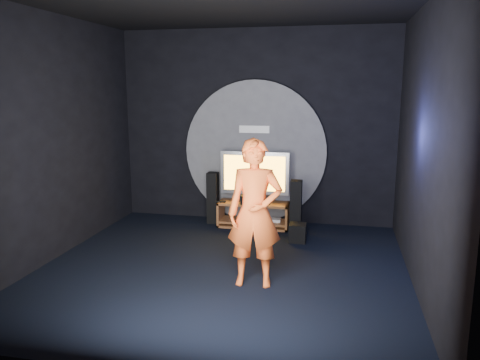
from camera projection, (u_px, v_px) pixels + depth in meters
name	position (u px, v px, depth m)	size (l,w,h in m)	color
floor	(223.00, 269.00, 6.46)	(5.00, 5.00, 0.00)	black
back_wall	(255.00, 127.00, 8.52)	(5.00, 0.04, 3.50)	black
front_wall	(144.00, 179.00, 3.72)	(5.00, 0.04, 3.50)	black
left_wall	(51.00, 139.00, 6.64)	(0.04, 5.00, 3.50)	black
right_wall	(423.00, 148.00, 5.61)	(0.04, 5.00, 3.50)	black
ceiling	(220.00, 2.00, 5.78)	(5.00, 5.00, 0.01)	black
wall_disc_panel	(255.00, 152.00, 8.55)	(2.60, 0.11, 2.60)	#515156
media_console	(254.00, 216.00, 8.38)	(1.26, 0.45, 0.45)	#9E5F31
tv	(255.00, 175.00, 8.30)	(1.23, 0.22, 0.90)	#A7A8AF
center_speaker	(252.00, 200.00, 8.18)	(0.40, 0.15, 0.15)	black
remote	(220.00, 202.00, 8.33)	(0.18, 0.05, 0.02)	black
tower_speaker_left	(213.00, 198.00, 8.58)	(0.19, 0.21, 0.94)	black
tower_speaker_right	(296.00, 208.00, 7.86)	(0.19, 0.21, 0.94)	black
subwoofer	(298.00, 233.00, 7.58)	(0.27, 0.27, 0.30)	black
player	(255.00, 213.00, 5.80)	(0.68, 0.45, 1.86)	#EE5A20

